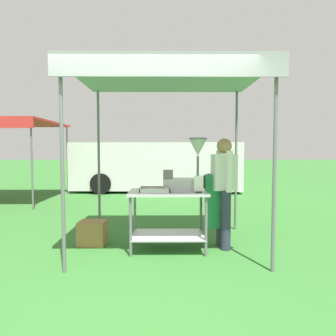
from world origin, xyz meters
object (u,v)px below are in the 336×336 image
object	(u,v)px
stall_canopy	(168,81)
menu_sign	(199,185)
donut_fryer	(187,171)
vendor	(223,187)
donut_cart	(168,208)
van_white	(157,166)
donut_tray	(155,191)
supply_crate	(92,233)

from	to	relation	value
stall_canopy	menu_sign	bearing A→B (deg)	-31.22
donut_fryer	vendor	xyz separation A→B (m)	(0.54, 0.04, -0.23)
menu_sign	donut_cart	bearing A→B (deg)	159.66
stall_canopy	donut_fryer	world-z (taller)	stall_canopy
donut_fryer	vendor	bearing A→B (deg)	4.44
stall_canopy	van_white	bearing A→B (deg)	93.19
menu_sign	vendor	world-z (taller)	vendor
donut_tray	van_white	distance (m)	6.54
vendor	menu_sign	bearing A→B (deg)	-148.67
donut_fryer	van_white	size ratio (longest dim) A/B	0.13
stall_canopy	supply_crate	size ratio (longest dim) A/B	6.33
vendor	van_white	distance (m)	6.44
stall_canopy	supply_crate	world-z (taller)	stall_canopy
menu_sign	stall_canopy	bearing A→B (deg)	148.78
donut_fryer	donut_tray	bearing A→B (deg)	-160.00
donut_fryer	supply_crate	xyz separation A→B (m)	(-1.42, 0.19, -0.96)
stall_canopy	supply_crate	distance (m)	2.53
menu_sign	van_white	size ratio (longest dim) A/B	0.04
donut_cart	donut_tray	world-z (taller)	donut_tray
donut_tray	van_white	size ratio (longest dim) A/B	0.07
supply_crate	van_white	bearing A→B (deg)	82.65
stall_canopy	menu_sign	distance (m)	1.56
vendor	supply_crate	bearing A→B (deg)	175.71
donut_fryer	menu_sign	size ratio (longest dim) A/B	3.25
donut_cart	menu_sign	size ratio (longest dim) A/B	4.76
menu_sign	supply_crate	xyz separation A→B (m)	(-1.57, 0.38, -0.77)
donut_cart	donut_fryer	xyz separation A→B (m)	(0.27, 0.04, 0.53)
donut_fryer	menu_sign	distance (m)	0.31
donut_tray	donut_fryer	bearing A→B (deg)	20.00
donut_cart	supply_crate	bearing A→B (deg)	168.76
stall_canopy	donut_fryer	distance (m)	1.32
supply_crate	van_white	xyz separation A→B (m)	(0.80, 6.19, 0.70)
donut_tray	donut_fryer	xyz separation A→B (m)	(0.45, 0.16, 0.26)
supply_crate	van_white	size ratio (longest dim) A/B	0.07
donut_cart	donut_fryer	distance (m)	0.59
donut_tray	vendor	size ratio (longest dim) A/B	0.26
menu_sign	van_white	xyz separation A→B (m)	(-0.77, 6.57, -0.07)
stall_canopy	donut_cart	xyz separation A→B (m)	(-0.00, -0.10, -1.82)
donut_fryer	supply_crate	distance (m)	1.72
vendor	donut_tray	bearing A→B (deg)	-168.29
menu_sign	supply_crate	world-z (taller)	menu_sign
donut_cart	van_white	xyz separation A→B (m)	(-0.35, 6.41, 0.27)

